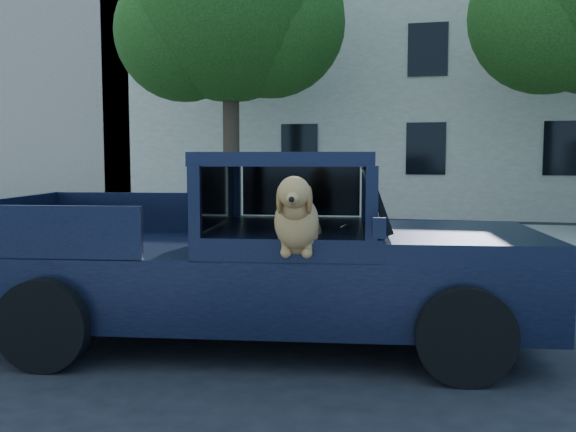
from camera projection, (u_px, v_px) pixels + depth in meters
The scene contains 7 objects.
ground at pixel (297, 333), 7.15m from camera, with size 120.00×120.00×0.00m, color black.
far_sidewalk at pixel (379, 232), 16.04m from camera, with size 60.00×4.00×0.15m, color gray.
lane_stripes at pixel (471, 283), 9.97m from camera, with size 21.60×0.14×0.01m, color silver, non-canonical shape.
street_tree_left at pixel (232, 13), 16.85m from camera, with size 6.00×5.20×8.60m.
building_main at pixel (489, 82), 21.99m from camera, with size 26.00×6.00×9.00m, color beige.
building_left at pixel (30, 106), 26.26m from camera, with size 12.00×6.00×8.00m, color tan.
pickup_truck at pixel (256, 279), 6.76m from camera, with size 5.86×3.13×2.01m.
Camera 1 is at (1.55, -6.82, 1.97)m, focal length 40.00 mm.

